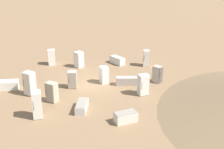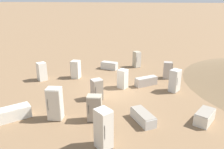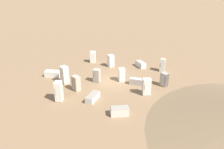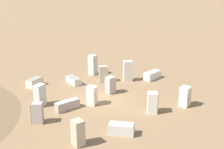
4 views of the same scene
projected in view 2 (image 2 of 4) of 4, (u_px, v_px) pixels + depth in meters
name	position (u px, v px, depth m)	size (l,w,h in m)	color
ground_plane	(112.00, 91.00, 16.21)	(1000.00, 1000.00, 0.00)	#846647
discarded_fridge_0	(205.00, 117.00, 11.98)	(1.19, 1.64, 0.69)	beige
discarded_fridge_1	(123.00, 79.00, 16.61)	(0.80, 0.76, 1.46)	silver
discarded_fridge_2	(97.00, 89.00, 14.72)	(0.93, 0.93, 1.41)	#A89E93
discarded_fridge_3	(168.00, 70.00, 18.67)	(0.80, 0.65, 1.43)	#A89E93
discarded_fridge_4	(94.00, 108.00, 12.07)	(0.92, 0.79, 1.50)	#B2A88E
discarded_fridge_5	(175.00, 81.00, 15.94)	(0.84, 0.93, 1.66)	silver
discarded_fridge_6	(76.00, 69.00, 18.76)	(0.78, 0.76, 1.52)	silver
discarded_fridge_7	(143.00, 117.00, 12.06)	(1.69, 1.78, 0.59)	silver
discarded_fridge_8	(137.00, 59.00, 21.78)	(0.90, 0.91, 1.57)	#B2A88E
discarded_fridge_9	(109.00, 66.00, 21.27)	(1.60, 0.80, 0.70)	silver
discarded_fridge_10	(14.00, 113.00, 12.35)	(1.66, 1.88, 0.71)	silver
discarded_fridge_11	(104.00, 129.00, 9.76)	(0.93, 0.89, 1.92)	beige
discarded_fridge_12	(146.00, 81.00, 17.19)	(1.66, 1.70, 0.69)	#A89E93
discarded_fridge_13	(42.00, 71.00, 18.21)	(0.93, 0.92, 1.51)	silver
discarded_fridge_14	(55.00, 104.00, 12.17)	(0.92, 0.83, 1.87)	beige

